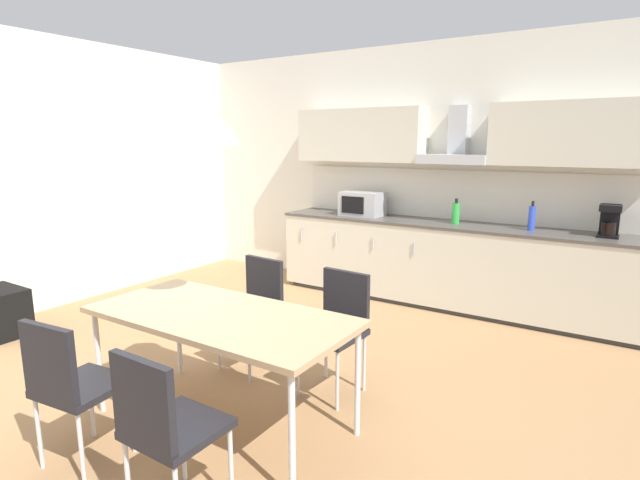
{
  "coord_description": "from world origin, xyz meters",
  "views": [
    {
      "loc": [
        2.48,
        -2.58,
        1.78
      ],
      "look_at": [
        0.35,
        0.75,
        1.0
      ],
      "focal_mm": 28.0,
      "sensor_mm": 36.0,
      "label": 1
    }
  ],
  "objects_px": {
    "chair_far_right": "(338,320)",
    "chair_near_right": "(163,421)",
    "coffee_maker": "(610,221)",
    "bottle_blue": "(532,218)",
    "dining_table": "(221,320)",
    "microwave": "(362,204)",
    "pendant_lamp": "(213,126)",
    "chair_near_left": "(68,379)",
    "chair_far_left": "(256,302)",
    "bottle_green": "(456,213)"
  },
  "relations": [
    {
      "from": "coffee_maker",
      "to": "pendant_lamp",
      "type": "bearing_deg",
      "value": -121.59
    },
    {
      "from": "bottle_blue",
      "to": "bottle_green",
      "type": "relative_size",
      "value": 1.09
    },
    {
      "from": "bottle_blue",
      "to": "chair_near_right",
      "type": "distance_m",
      "value": 3.98
    },
    {
      "from": "chair_near_right",
      "to": "chair_far_right",
      "type": "bearing_deg",
      "value": 89.77
    },
    {
      "from": "dining_table",
      "to": "bottle_green",
      "type": "bearing_deg",
      "value": 81.07
    },
    {
      "from": "bottle_green",
      "to": "chair_far_left",
      "type": "distance_m",
      "value": 2.5
    },
    {
      "from": "coffee_maker",
      "to": "bottle_blue",
      "type": "distance_m",
      "value": 0.66
    },
    {
      "from": "bottle_blue",
      "to": "dining_table",
      "type": "distance_m",
      "value": 3.33
    },
    {
      "from": "microwave",
      "to": "bottle_green",
      "type": "relative_size",
      "value": 1.79
    },
    {
      "from": "chair_far_right",
      "to": "chair_near_left",
      "type": "bearing_deg",
      "value": -115.9
    },
    {
      "from": "chair_near_left",
      "to": "dining_table",
      "type": "bearing_deg",
      "value": 64.53
    },
    {
      "from": "microwave",
      "to": "chair_near_right",
      "type": "xyz_separation_m",
      "value": [
        1.02,
        -3.85,
        -0.53
      ]
    },
    {
      "from": "chair_near_left",
      "to": "pendant_lamp",
      "type": "xyz_separation_m",
      "value": [
        0.37,
        0.78,
        1.34
      ]
    },
    {
      "from": "microwave",
      "to": "bottle_blue",
      "type": "height_order",
      "value": "bottle_blue"
    },
    {
      "from": "chair_near_right",
      "to": "pendant_lamp",
      "type": "xyz_separation_m",
      "value": [
        -0.38,
        0.78,
        1.34
      ]
    },
    {
      "from": "microwave",
      "to": "chair_far_left",
      "type": "height_order",
      "value": "microwave"
    },
    {
      "from": "chair_far_left",
      "to": "pendant_lamp",
      "type": "xyz_separation_m",
      "value": [
        0.37,
        -0.78,
        1.34
      ]
    },
    {
      "from": "coffee_maker",
      "to": "chair_near_left",
      "type": "bearing_deg",
      "value": -120.41
    },
    {
      "from": "dining_table",
      "to": "chair_near_right",
      "type": "distance_m",
      "value": 0.88
    },
    {
      "from": "microwave",
      "to": "dining_table",
      "type": "relative_size",
      "value": 0.28
    },
    {
      "from": "coffee_maker",
      "to": "dining_table",
      "type": "relative_size",
      "value": 0.18
    },
    {
      "from": "bottle_green",
      "to": "chair_near_left",
      "type": "xyz_separation_m",
      "value": [
        -0.86,
        -3.86,
        -0.5
      ]
    },
    {
      "from": "bottle_blue",
      "to": "microwave",
      "type": "bearing_deg",
      "value": -179.99
    },
    {
      "from": "dining_table",
      "to": "chair_far_left",
      "type": "distance_m",
      "value": 0.88
    },
    {
      "from": "chair_near_right",
      "to": "chair_near_left",
      "type": "distance_m",
      "value": 0.75
    },
    {
      "from": "microwave",
      "to": "pendant_lamp",
      "type": "bearing_deg",
      "value": -78.28
    },
    {
      "from": "coffee_maker",
      "to": "bottle_blue",
      "type": "height_order",
      "value": "coffee_maker"
    },
    {
      "from": "dining_table",
      "to": "chair_near_left",
      "type": "bearing_deg",
      "value": -115.47
    },
    {
      "from": "chair_far_right",
      "to": "chair_near_right",
      "type": "bearing_deg",
      "value": -90.23
    },
    {
      "from": "dining_table",
      "to": "microwave",
      "type": "bearing_deg",
      "value": 101.72
    },
    {
      "from": "bottle_blue",
      "to": "chair_far_right",
      "type": "distance_m",
      "value": 2.5
    },
    {
      "from": "chair_far_right",
      "to": "coffee_maker",
      "type": "bearing_deg",
      "value": 56.76
    },
    {
      "from": "pendant_lamp",
      "to": "chair_near_right",
      "type": "bearing_deg",
      "value": -64.06
    },
    {
      "from": "microwave",
      "to": "bottle_green",
      "type": "height_order",
      "value": "microwave"
    },
    {
      "from": "chair_far_right",
      "to": "chair_near_left",
      "type": "relative_size",
      "value": 1.0
    },
    {
      "from": "bottle_blue",
      "to": "bottle_green",
      "type": "bearing_deg",
      "value": 179.79
    },
    {
      "from": "pendant_lamp",
      "to": "coffee_maker",
      "type": "bearing_deg",
      "value": 58.41
    },
    {
      "from": "chair_near_left",
      "to": "chair_far_left",
      "type": "bearing_deg",
      "value": 90.04
    },
    {
      "from": "dining_table",
      "to": "pendant_lamp",
      "type": "bearing_deg",
      "value": 90.0
    },
    {
      "from": "bottle_blue",
      "to": "chair_near_left",
      "type": "distance_m",
      "value": 4.21
    },
    {
      "from": "dining_table",
      "to": "chair_near_left",
      "type": "distance_m",
      "value": 0.88
    },
    {
      "from": "chair_far_right",
      "to": "dining_table",
      "type": "bearing_deg",
      "value": -116.32
    },
    {
      "from": "bottle_blue",
      "to": "chair_near_right",
      "type": "relative_size",
      "value": 0.34
    },
    {
      "from": "microwave",
      "to": "pendant_lamp",
      "type": "xyz_separation_m",
      "value": [
        0.64,
        -3.07,
        0.81
      ]
    },
    {
      "from": "bottle_green",
      "to": "dining_table",
      "type": "relative_size",
      "value": 0.16
    },
    {
      "from": "microwave",
      "to": "chair_far_left",
      "type": "bearing_deg",
      "value": -83.41
    },
    {
      "from": "bottle_blue",
      "to": "dining_table",
      "type": "bearing_deg",
      "value": -112.01
    },
    {
      "from": "chair_near_left",
      "to": "chair_far_left",
      "type": "relative_size",
      "value": 1.0
    },
    {
      "from": "bottle_green",
      "to": "chair_near_right",
      "type": "relative_size",
      "value": 0.31
    },
    {
      "from": "chair_near_right",
      "to": "chair_far_right",
      "type": "relative_size",
      "value": 1.0
    }
  ]
}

